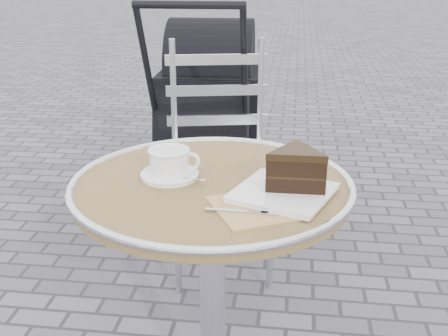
# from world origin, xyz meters

# --- Properties ---
(cafe_table) EXTENTS (0.72, 0.72, 0.74)m
(cafe_table) POSITION_xyz_m (0.00, 0.00, 0.57)
(cafe_table) COLOR silver
(cafe_table) RESTS_ON ground
(cappuccino_set) EXTENTS (0.17, 0.15, 0.07)m
(cappuccino_set) POSITION_xyz_m (-0.11, 0.02, 0.76)
(cappuccino_set) COLOR white
(cappuccino_set) RESTS_ON cafe_table
(cake_plate_set) EXTENTS (0.33, 0.33, 0.11)m
(cake_plate_set) POSITION_xyz_m (0.20, -0.05, 0.78)
(cake_plate_set) COLOR tan
(cake_plate_set) RESTS_ON cafe_table
(bistro_chair) EXTENTS (0.51, 0.51, 0.95)m
(bistro_chair) POSITION_xyz_m (-0.11, 0.90, 0.59)
(bistro_chair) COLOR silver
(bistro_chair) RESTS_ON ground
(baby_stroller) EXTENTS (0.53, 1.07, 1.10)m
(baby_stroller) POSITION_xyz_m (-0.25, 1.58, 0.49)
(baby_stroller) COLOR black
(baby_stroller) RESTS_ON ground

